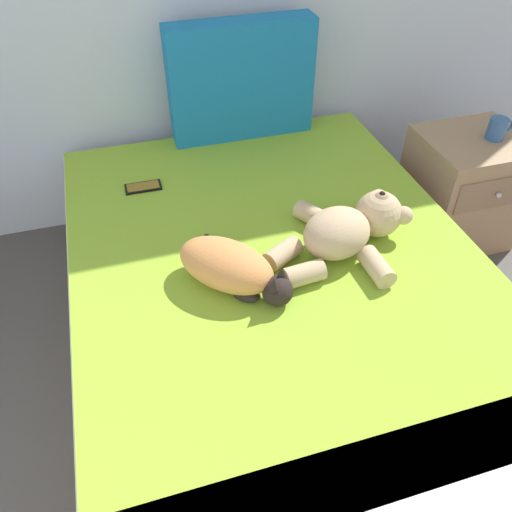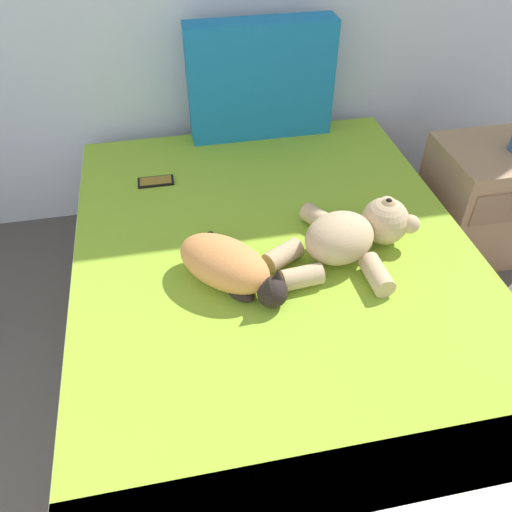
% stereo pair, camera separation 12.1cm
% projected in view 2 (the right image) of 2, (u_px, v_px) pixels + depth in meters
% --- Properties ---
extents(bed, '(1.48, 2.02, 0.46)m').
position_uv_depth(bed, '(279.00, 310.00, 1.94)').
color(bed, '#9E7A56').
rests_on(bed, ground_plane).
extents(patterned_cushion, '(0.65, 0.13, 0.52)m').
position_uv_depth(patterned_cushion, '(261.00, 81.00, 2.30)').
color(patterned_cushion, '#1972AD').
rests_on(patterned_cushion, bed).
extents(cat, '(0.37, 0.42, 0.15)m').
position_uv_depth(cat, '(229.00, 266.00, 1.67)').
color(cat, '#D18447').
rests_on(cat, bed).
extents(teddy_bear, '(0.57, 0.48, 0.18)m').
position_uv_depth(teddy_bear, '(352.00, 235.00, 1.78)').
color(teddy_bear, tan).
rests_on(teddy_bear, bed).
extents(cell_phone, '(0.15, 0.07, 0.01)m').
position_uv_depth(cell_phone, '(156.00, 181.00, 2.16)').
color(cell_phone, black).
rests_on(cell_phone, bed).
extents(nightstand, '(0.46, 0.45, 0.54)m').
position_uv_depth(nightstand, '(481.00, 201.00, 2.39)').
color(nightstand, '#9E7A56').
rests_on(nightstand, ground_plane).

